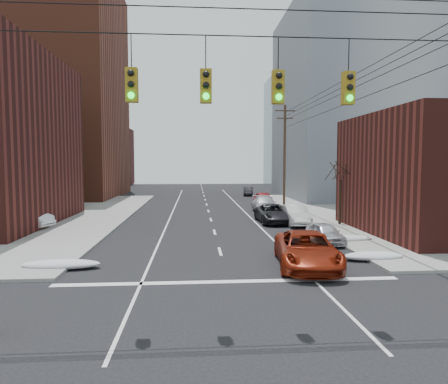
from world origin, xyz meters
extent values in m
plane|color=black|center=(0.00, 0.00, 0.00)|extent=(160.00, 160.00, 0.00)
cube|color=brown|center=(-24.00, 48.00, 15.00)|extent=(24.00, 20.00, 30.00)
cube|color=#4A1A16|center=(-26.00, 74.00, 6.00)|extent=(22.00, 18.00, 12.00)
cube|color=gray|center=(22.00, 44.00, 12.50)|extent=(22.00, 20.00, 25.00)
cube|color=gray|center=(24.00, 70.00, 11.00)|extent=(20.00, 18.00, 22.00)
cylinder|color=#473323|center=(8.50, 34.00, 5.50)|extent=(0.28, 0.28, 11.00)
cube|color=#473323|center=(8.50, 34.00, 10.40)|extent=(2.20, 0.12, 0.12)
cube|color=#473323|center=(8.50, 34.00, 9.60)|extent=(1.80, 0.12, 0.12)
cylinder|color=black|center=(0.00, 3.00, 8.60)|extent=(17.00, 0.04, 0.04)
cylinder|color=black|center=(-3.20, 3.00, 8.10)|extent=(0.03, 0.03, 1.00)
cube|color=olive|center=(-3.20, 3.00, 7.10)|extent=(0.35, 0.30, 1.00)
sphere|color=black|center=(-3.20, 2.83, 7.42)|extent=(0.20, 0.20, 0.20)
sphere|color=black|center=(-3.20, 2.83, 7.10)|extent=(0.20, 0.20, 0.20)
sphere|color=#0CE526|center=(-3.20, 2.83, 6.78)|extent=(0.20, 0.20, 0.20)
cylinder|color=black|center=(-1.00, 3.00, 8.10)|extent=(0.03, 0.03, 1.00)
cube|color=olive|center=(-1.00, 3.00, 7.10)|extent=(0.35, 0.30, 1.00)
sphere|color=black|center=(-1.00, 2.83, 7.42)|extent=(0.20, 0.20, 0.20)
sphere|color=black|center=(-1.00, 2.83, 7.10)|extent=(0.20, 0.20, 0.20)
sphere|color=#0CE526|center=(-1.00, 2.83, 6.78)|extent=(0.20, 0.20, 0.20)
cylinder|color=black|center=(1.20, 3.00, 8.10)|extent=(0.03, 0.03, 1.00)
cube|color=olive|center=(1.20, 3.00, 7.10)|extent=(0.35, 0.30, 1.00)
sphere|color=black|center=(1.20, 2.83, 7.42)|extent=(0.20, 0.20, 0.20)
sphere|color=black|center=(1.20, 2.83, 7.10)|extent=(0.20, 0.20, 0.20)
sphere|color=#0CE526|center=(1.20, 2.83, 6.78)|extent=(0.20, 0.20, 0.20)
cylinder|color=black|center=(3.40, 3.00, 8.10)|extent=(0.03, 0.03, 1.00)
cube|color=olive|center=(3.40, 3.00, 7.10)|extent=(0.35, 0.30, 1.00)
sphere|color=black|center=(3.40, 2.83, 7.42)|extent=(0.20, 0.20, 0.20)
sphere|color=black|center=(3.40, 2.83, 7.10)|extent=(0.20, 0.20, 0.20)
sphere|color=#0CE526|center=(3.40, 2.83, 6.78)|extent=(0.20, 0.20, 0.20)
cylinder|color=black|center=(9.60, 20.00, 1.75)|extent=(0.20, 0.20, 3.50)
cylinder|color=black|center=(9.98, 20.12, 4.07)|extent=(0.27, 0.82, 1.19)
cylinder|color=black|center=(9.82, 20.57, 4.16)|extent=(1.17, 0.54, 1.38)
cylinder|color=black|center=(9.17, 20.74, 4.19)|extent=(1.44, 1.00, 1.48)
cylinder|color=black|center=(9.20, 20.06, 4.07)|extent=(0.17, 0.84, 1.19)
cylinder|color=black|center=(9.15, 19.58, 4.16)|extent=(0.82, 0.99, 1.40)
cylinder|color=black|center=(9.66, 19.15, 4.19)|extent=(1.74, 0.21, 1.43)
cylinder|color=black|center=(9.93, 19.77, 4.07)|extent=(0.48, 0.73, 1.20)
ellipsoid|color=silver|center=(-7.40, 9.00, 0.21)|extent=(3.50, 1.08, 0.42)
ellipsoid|color=silver|center=(7.40, 9.50, 0.21)|extent=(3.00, 1.08, 0.42)
ellipsoid|color=silver|center=(7.40, 14.00, 0.21)|extent=(4.00, 1.08, 0.42)
imported|color=maroon|center=(3.79, 8.57, 0.80)|extent=(3.35, 6.02, 1.59)
imported|color=silver|center=(6.40, 13.77, 0.61)|extent=(1.69, 3.67, 1.22)
imported|color=silver|center=(6.40, 20.88, 0.75)|extent=(1.64, 4.56, 1.50)
imported|color=black|center=(4.94, 22.03, 0.73)|extent=(2.52, 5.30, 1.46)
imported|color=#B2B2B7|center=(5.34, 28.41, 0.77)|extent=(2.37, 5.37, 1.53)
imported|color=maroon|center=(6.27, 34.35, 0.76)|extent=(1.91, 4.50, 1.52)
imported|color=black|center=(6.40, 47.95, 0.63)|extent=(1.80, 3.96, 1.26)
imported|color=white|center=(-13.68, 19.92, 0.90)|extent=(4.82, 2.86, 1.50)
imported|color=silver|center=(-15.31, 26.84, 0.77)|extent=(4.93, 3.48, 1.25)
camera|label=1|loc=(-1.36, -9.21, 4.81)|focal=32.00mm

